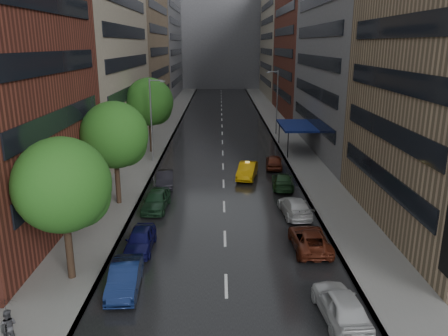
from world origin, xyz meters
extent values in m
plane|color=gray|center=(0.00, 0.00, 0.00)|extent=(220.00, 220.00, 0.00)
cube|color=black|center=(0.00, 50.00, 0.01)|extent=(14.00, 140.00, 0.01)
cube|color=gray|center=(-9.00, 50.00, 0.07)|extent=(4.00, 140.00, 0.15)
cube|color=gray|center=(9.00, 50.00, 0.07)|extent=(4.00, 140.00, 0.15)
cube|color=gray|center=(-15.00, 36.00, 17.00)|extent=(8.00, 28.00, 34.00)
cube|color=#937A5B|center=(-15.00, 64.00, 11.00)|extent=(8.00, 28.00, 22.00)
cube|color=slate|center=(-15.00, 94.00, 19.00)|extent=(8.00, 32.00, 38.00)
cube|color=slate|center=(15.00, 36.00, 12.00)|extent=(8.00, 28.00, 24.00)
cube|color=maroon|center=(15.00, 64.00, 18.00)|extent=(8.00, 28.00, 36.00)
cube|color=gray|center=(15.00, 94.00, 14.00)|extent=(8.00, 32.00, 28.00)
cube|color=slate|center=(0.00, 118.00, 16.00)|extent=(40.00, 14.00, 32.00)
cylinder|color=#382619|center=(-8.60, 4.77, 2.23)|extent=(0.40, 0.40, 4.45)
sphere|color=#1E5116|center=(-8.60, 4.77, 5.57)|extent=(5.09, 5.09, 5.09)
cylinder|color=#382619|center=(-8.60, 16.61, 2.32)|extent=(0.40, 0.40, 4.64)
sphere|color=#1E5116|center=(-8.60, 16.61, 5.81)|extent=(5.31, 5.31, 5.31)
cylinder|color=#382619|center=(-8.60, 34.36, 2.46)|extent=(0.40, 0.40, 4.91)
sphere|color=#1E5116|center=(-8.60, 34.36, 6.14)|extent=(5.62, 5.62, 5.62)
imported|color=#EDA90C|center=(2.34, 23.88, 0.76)|extent=(2.50, 4.84, 1.52)
imported|color=#0D193F|center=(-5.40, 3.69, 0.72)|extent=(1.78, 4.47, 1.44)
imported|color=#0D0D3F|center=(-5.40, 8.40, 0.71)|extent=(1.69, 4.16, 1.42)
imported|color=#16321E|center=(-5.40, 15.50, 0.78)|extent=(2.08, 4.69, 1.57)
imported|color=black|center=(-5.40, 21.26, 0.71)|extent=(1.88, 4.40, 1.41)
imported|color=#B9B9B9|center=(5.40, 0.96, 0.78)|extent=(2.22, 4.71, 1.56)
imported|color=#4C1C0F|center=(5.40, 8.41, 0.67)|extent=(2.29, 4.84, 1.34)
imported|color=silver|center=(5.40, 14.13, 0.69)|extent=(2.31, 4.90, 1.38)
imported|color=#1B3B1C|center=(5.40, 20.78, 0.68)|extent=(2.31, 4.81, 1.35)
imported|color=#602313|center=(5.40, 27.39, 0.73)|extent=(2.11, 4.41, 1.45)
imported|color=#434247|center=(-9.52, -0.72, 0.94)|extent=(0.84, 0.69, 1.57)
imported|color=black|center=(-9.52, -0.72, 1.80)|extent=(0.96, 0.98, 0.88)
imported|color=black|center=(-7.60, -4.36, 3.15)|extent=(0.18, 0.15, 0.90)
cylinder|color=gray|center=(-7.80, 30.00, 4.65)|extent=(0.18, 0.18, 9.00)
cube|color=gray|center=(-6.40, 30.00, 8.85)|extent=(0.50, 0.22, 0.16)
cylinder|color=gray|center=(7.80, 45.00, 4.65)|extent=(0.18, 0.18, 9.00)
cube|color=gray|center=(6.40, 45.00, 8.85)|extent=(0.50, 0.22, 0.16)
cube|color=navy|center=(9.00, 35.00, 3.15)|extent=(4.00, 8.00, 0.25)
cylinder|color=black|center=(7.40, 31.20, 1.65)|extent=(0.12, 0.12, 3.00)
cylinder|color=black|center=(7.40, 38.80, 1.65)|extent=(0.12, 0.12, 3.00)
camera|label=1|loc=(-0.31, -17.07, 12.69)|focal=35.00mm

